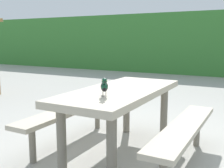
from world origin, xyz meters
TOP-DOWN VIEW (x-y plane):
  - ground_plane at (0.00, 0.00)m, footprint 60.00×60.00m
  - hedge_wall at (0.00, 8.06)m, footprint 28.00×1.88m
  - picnic_table_foreground at (-0.11, -0.13)m, footprint 1.69×1.81m
  - bird_grackle at (-0.05, -0.60)m, footprint 0.17×0.26m

SIDE VIEW (x-z plane):
  - ground_plane at x=0.00m, z-range 0.00..0.00m
  - picnic_table_foreground at x=-0.11m, z-range 0.19..0.93m
  - bird_grackle at x=-0.05m, z-range 0.75..0.94m
  - hedge_wall at x=0.00m, z-range 0.00..2.23m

